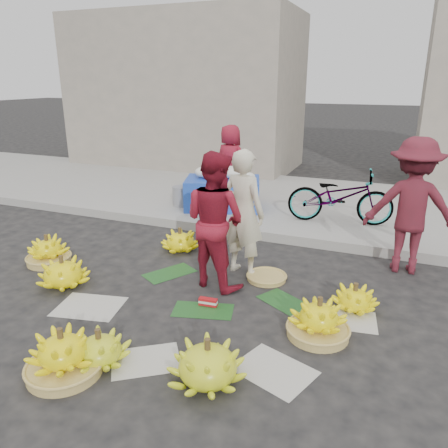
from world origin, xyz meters
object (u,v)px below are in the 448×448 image
at_px(banana_bunch_0, 63,272).
at_px(vendor_cream, 243,213).
at_px(flower_table, 223,191).
at_px(bicycle, 340,196).
at_px(banana_bunch_4, 319,320).

bearing_deg(banana_bunch_0, vendor_cream, 32.29).
distance_m(flower_table, bicycle, 2.10).
bearing_deg(flower_table, bicycle, -19.61).
height_order(flower_table, bicycle, bicycle).
distance_m(banana_bunch_0, banana_bunch_4, 3.07).
distance_m(banana_bunch_0, bicycle, 4.39).
relative_size(vendor_cream, bicycle, 0.95).
bearing_deg(banana_bunch_4, bicycle, 95.11).
distance_m(banana_bunch_4, vendor_cream, 1.74).
bearing_deg(banana_bunch_4, banana_bunch_0, -178.62).
distance_m(banana_bunch_0, vendor_cream, 2.31).
relative_size(banana_bunch_0, banana_bunch_4, 1.38).
xyz_separation_m(banana_bunch_0, vendor_cream, (1.88, 1.19, 0.63)).
xyz_separation_m(vendor_cream, bicycle, (0.89, 2.20, -0.24)).
bearing_deg(banana_bunch_0, flower_table, 78.82).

